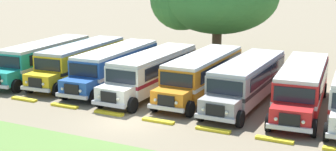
{
  "coord_description": "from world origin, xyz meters",
  "views": [
    {
      "loc": [
        13.52,
        -22.16,
        8.95
      ],
      "look_at": [
        0.0,
        5.51,
        1.6
      ],
      "focal_mm": 49.63,
      "sensor_mm": 36.0,
      "label": 1
    }
  ],
  "objects_px": {
    "parked_bus_slot_1": "(81,60)",
    "parked_bus_slot_6": "(302,85)",
    "parked_bus_slot_2": "(115,65)",
    "parked_bus_slot_0": "(45,58)",
    "parked_bus_slot_4": "(202,73)",
    "parked_bus_slot_3": "(153,71)",
    "parked_bus_slot_5": "(247,80)"
  },
  "relations": [
    {
      "from": "parked_bus_slot_5",
      "to": "parked_bus_slot_4",
      "type": "bearing_deg",
      "value": -96.87
    },
    {
      "from": "parked_bus_slot_1",
      "to": "parked_bus_slot_2",
      "type": "height_order",
      "value": "same"
    },
    {
      "from": "parked_bus_slot_4",
      "to": "parked_bus_slot_6",
      "type": "xyz_separation_m",
      "value": [
        6.89,
        -0.32,
        0.0
      ]
    },
    {
      "from": "parked_bus_slot_1",
      "to": "parked_bus_slot_2",
      "type": "xyz_separation_m",
      "value": [
        3.4,
        -0.31,
        0.0
      ]
    },
    {
      "from": "parked_bus_slot_2",
      "to": "parked_bus_slot_4",
      "type": "height_order",
      "value": "same"
    },
    {
      "from": "parked_bus_slot_2",
      "to": "parked_bus_slot_6",
      "type": "xyz_separation_m",
      "value": [
        13.87,
        0.03,
        0.0
      ]
    },
    {
      "from": "parked_bus_slot_2",
      "to": "parked_bus_slot_0",
      "type": "bearing_deg",
      "value": -90.86
    },
    {
      "from": "parked_bus_slot_2",
      "to": "parked_bus_slot_3",
      "type": "distance_m",
      "value": 3.52
    },
    {
      "from": "parked_bus_slot_2",
      "to": "parked_bus_slot_6",
      "type": "relative_size",
      "value": 1.0
    },
    {
      "from": "parked_bus_slot_3",
      "to": "parked_bus_slot_0",
      "type": "bearing_deg",
      "value": -91.09
    },
    {
      "from": "parked_bus_slot_0",
      "to": "parked_bus_slot_6",
      "type": "xyz_separation_m",
      "value": [
        20.53,
        0.25,
        0.0
      ]
    },
    {
      "from": "parked_bus_slot_1",
      "to": "parked_bus_slot_4",
      "type": "height_order",
      "value": "same"
    },
    {
      "from": "parked_bus_slot_1",
      "to": "parked_bus_slot_3",
      "type": "bearing_deg",
      "value": 80.11
    },
    {
      "from": "parked_bus_slot_0",
      "to": "parked_bus_slot_5",
      "type": "distance_m",
      "value": 17.01
    },
    {
      "from": "parked_bus_slot_3",
      "to": "parked_bus_slot_6",
      "type": "distance_m",
      "value": 10.4
    },
    {
      "from": "parked_bus_slot_0",
      "to": "parked_bus_slot_2",
      "type": "height_order",
      "value": "same"
    },
    {
      "from": "parked_bus_slot_4",
      "to": "parked_bus_slot_1",
      "type": "bearing_deg",
      "value": -89.51
    },
    {
      "from": "parked_bus_slot_0",
      "to": "parked_bus_slot_3",
      "type": "relative_size",
      "value": 1.01
    },
    {
      "from": "parked_bus_slot_4",
      "to": "parked_bus_slot_5",
      "type": "distance_m",
      "value": 3.4
    },
    {
      "from": "parked_bus_slot_4",
      "to": "parked_bus_slot_6",
      "type": "relative_size",
      "value": 0.99
    },
    {
      "from": "parked_bus_slot_0",
      "to": "parked_bus_slot_5",
      "type": "bearing_deg",
      "value": 86.77
    },
    {
      "from": "parked_bus_slot_1",
      "to": "parked_bus_slot_5",
      "type": "xyz_separation_m",
      "value": [
        13.75,
        -0.44,
        0.0
      ]
    },
    {
      "from": "parked_bus_slot_1",
      "to": "parked_bus_slot_6",
      "type": "xyz_separation_m",
      "value": [
        17.27,
        -0.28,
        0.0
      ]
    },
    {
      "from": "parked_bus_slot_0",
      "to": "parked_bus_slot_1",
      "type": "relative_size",
      "value": 1.0
    },
    {
      "from": "parked_bus_slot_1",
      "to": "parked_bus_slot_4",
      "type": "xyz_separation_m",
      "value": [
        10.38,
        0.04,
        0.0
      ]
    },
    {
      "from": "parked_bus_slot_5",
      "to": "parked_bus_slot_6",
      "type": "height_order",
      "value": "same"
    },
    {
      "from": "parked_bus_slot_0",
      "to": "parked_bus_slot_2",
      "type": "xyz_separation_m",
      "value": [
        6.66,
        0.21,
        0.0
      ]
    },
    {
      "from": "parked_bus_slot_0",
      "to": "parked_bus_slot_6",
      "type": "distance_m",
      "value": 20.53
    },
    {
      "from": "parked_bus_slot_3",
      "to": "parked_bus_slot_5",
      "type": "height_order",
      "value": "same"
    },
    {
      "from": "parked_bus_slot_2",
      "to": "parked_bus_slot_5",
      "type": "relative_size",
      "value": 1.0
    },
    {
      "from": "parked_bus_slot_3",
      "to": "parked_bus_slot_4",
      "type": "distance_m",
      "value": 3.59
    },
    {
      "from": "parked_bus_slot_0",
      "to": "parked_bus_slot_3",
      "type": "xyz_separation_m",
      "value": [
        10.15,
        -0.28,
        0.0
      ]
    }
  ]
}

